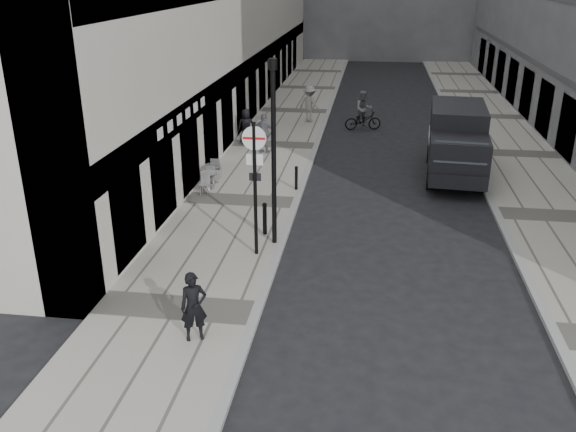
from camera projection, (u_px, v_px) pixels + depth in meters
name	position (u px, v px, depth m)	size (l,w,h in m)	color
ground	(231.00, 387.00, 12.38)	(120.00, 120.00, 0.00)	black
sidewalk	(274.00, 145.00, 29.14)	(4.00, 60.00, 0.12)	#9B988C
far_sidewalk	(513.00, 154.00, 27.73)	(4.00, 60.00, 0.12)	#9B988C
walking_man	(194.00, 307.00, 13.49)	(0.60, 0.39, 1.64)	black
sign_post	(255.00, 172.00, 16.98)	(0.67, 0.10, 3.93)	black
lamppost	(274.00, 145.00, 17.51)	(0.25, 0.25, 5.51)	black
bollard_near	(265.00, 220.00, 19.06)	(0.13, 0.13, 0.98)	black
bollard_far	(296.00, 179.00, 22.98)	(0.11, 0.11, 0.86)	black
panel_van	(457.00, 139.00, 24.58)	(2.58, 5.96, 2.74)	black
cyclist	(363.00, 115.00, 31.92)	(2.01, 1.11, 2.06)	black
pedestrian_a	(264.00, 133.00, 27.42)	(1.07, 0.45, 1.83)	slate
pedestrian_b	(310.00, 104.00, 33.03)	(1.27, 0.73, 1.96)	gray
pedestrian_c	(246.00, 126.00, 28.92)	(0.81, 0.53, 1.67)	black
cafe_table_near	(208.00, 179.00, 22.98)	(0.63, 1.41, 0.80)	silver
cafe_table_mid	(213.00, 172.00, 23.64)	(0.67, 1.52, 0.87)	#A9A9AB
cafe_table_far	(259.00, 132.00, 29.29)	(0.76, 1.71, 0.97)	#BCBCBE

